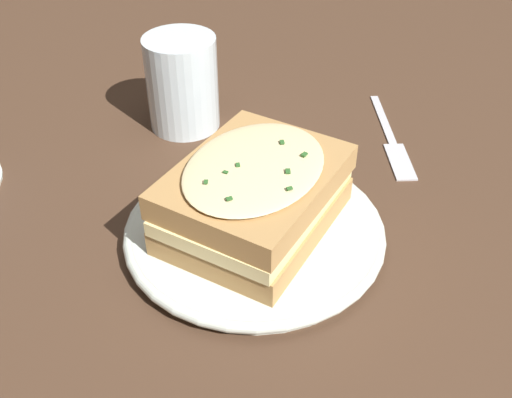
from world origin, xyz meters
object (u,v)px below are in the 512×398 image
object	(u,v)px
water_glass	(182,83)
sandwich	(254,195)
fork	(393,144)
dinner_plate	(256,231)

from	to	relation	value
water_glass	sandwich	bearing A→B (deg)	43.59
water_glass	fork	world-z (taller)	water_glass
dinner_plate	water_glass	size ratio (longest dim) A/B	2.21
sandwich	fork	size ratio (longest dim) A/B	1.04
water_glass	fork	bearing A→B (deg)	100.63
sandwich	fork	xyz separation A→B (m)	(-0.20, 0.09, -0.05)
sandwich	water_glass	distance (m)	0.22
dinner_plate	fork	xyz separation A→B (m)	(-0.20, 0.08, -0.01)
dinner_plate	water_glass	world-z (taller)	water_glass
dinner_plate	sandwich	bearing A→B (deg)	-93.43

